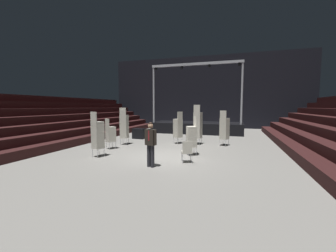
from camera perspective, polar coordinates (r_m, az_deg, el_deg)
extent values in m
cube|color=slate|center=(10.22, -1.49, -8.47)|extent=(22.00, 30.00, 0.10)
cube|color=black|center=(24.66, 10.03, 8.95)|extent=(22.00, 0.30, 8.00)
cube|color=black|center=(14.15, -24.29, -3.95)|extent=(0.75, 24.00, 0.45)
cube|color=black|center=(14.59, -26.55, -1.99)|extent=(0.75, 24.00, 0.45)
cube|color=black|center=(15.08, -28.67, -0.15)|extent=(0.75, 24.00, 0.45)
cube|color=black|center=(15.60, -30.66, 1.58)|extent=(0.75, 24.00, 0.45)
cube|color=black|center=(16.15, -32.51, 3.19)|extent=(0.75, 24.00, 0.45)
cube|color=black|center=(16.73, -34.25, 4.69)|extent=(0.75, 24.00, 0.45)
cube|color=black|center=(17.33, -35.87, 6.08)|extent=(0.75, 24.00, 0.45)
cube|color=black|center=(11.00, 32.59, -6.85)|extent=(0.75, 24.00, 0.45)
cube|color=black|center=(11.14, 36.44, -4.56)|extent=(0.75, 24.00, 0.45)
cube|color=black|center=(19.48, 7.85, -0.41)|extent=(7.94, 3.07, 0.94)
cylinder|color=#9EA0A8|center=(19.17, -3.85, 8.34)|extent=(0.16, 0.16, 4.94)
cylinder|color=#9EA0A8|center=(17.87, 19.23, 8.29)|extent=(0.16, 0.16, 4.94)
cube|color=#9EA0A8|center=(18.46, 7.37, 16.17)|extent=(7.64, 0.20, 0.20)
cylinder|color=black|center=(19.33, -3.18, 15.04)|extent=(0.18, 0.18, 0.22)
cylinder|color=black|center=(18.66, 3.73, 15.39)|extent=(0.18, 0.18, 0.22)
cylinder|color=black|center=(18.25, 11.07, 15.54)|extent=(0.18, 0.18, 0.22)
cylinder|color=black|center=(18.13, 18.63, 15.43)|extent=(0.18, 0.18, 0.22)
cylinder|color=black|center=(8.39, -4.17, -8.12)|extent=(0.15, 0.15, 0.87)
cylinder|color=black|center=(8.49, -5.15, -7.95)|extent=(0.15, 0.15, 0.87)
cube|color=silver|center=(8.25, -4.96, -3.07)|extent=(0.20, 0.15, 0.62)
cube|color=black|center=(8.30, -4.70, -3.02)|extent=(0.45, 0.33, 0.62)
cube|color=maroon|center=(8.20, -5.20, -2.60)|extent=(0.06, 0.03, 0.40)
cylinder|color=black|center=(8.16, -3.40, -3.07)|extent=(0.12, 0.12, 0.57)
cylinder|color=black|center=(8.44, -5.96, -2.80)|extent=(0.12, 0.12, 0.57)
sphere|color=tan|center=(8.25, -4.73, 0.08)|extent=(0.20, 0.20, 0.20)
sphere|color=black|center=(8.24, -4.73, 0.47)|extent=(0.17, 0.17, 0.17)
cylinder|color=#B2B5BA|center=(13.73, 7.55, -3.90)|extent=(0.02, 0.02, 0.40)
cylinder|color=#B2B5BA|center=(13.59, 9.02, -4.02)|extent=(0.02, 0.02, 0.40)
cylinder|color=#B2B5BA|center=(13.39, 6.90, -4.13)|extent=(0.02, 0.02, 0.40)
cylinder|color=#B2B5BA|center=(13.24, 8.40, -4.25)|extent=(0.02, 0.02, 0.40)
cube|color=#B7B2A3|center=(13.45, 7.98, -3.06)|extent=(0.53, 0.53, 0.08)
cube|color=#B7B2A3|center=(13.44, 7.99, -2.70)|extent=(0.53, 0.53, 0.08)
cube|color=#B7B2A3|center=(13.43, 7.99, -2.34)|extent=(0.53, 0.53, 0.08)
cube|color=#B7B2A3|center=(13.42, 7.99, -1.98)|extent=(0.53, 0.53, 0.08)
cube|color=#B7B2A3|center=(13.41, 8.00, -1.62)|extent=(0.53, 0.53, 0.08)
cube|color=#B7B2A3|center=(13.40, 8.00, -1.26)|extent=(0.53, 0.53, 0.08)
cube|color=#B7B2A3|center=(13.39, 8.01, -0.89)|extent=(0.53, 0.53, 0.08)
cube|color=#B7B2A3|center=(13.38, 8.01, -0.53)|extent=(0.53, 0.53, 0.08)
cube|color=#B7B2A3|center=(13.37, 8.02, -0.17)|extent=(0.53, 0.53, 0.08)
cube|color=#B7B2A3|center=(13.36, 8.02, 0.19)|extent=(0.53, 0.53, 0.08)
cube|color=#B7B2A3|center=(13.36, 8.03, 0.56)|extent=(0.53, 0.53, 0.08)
cube|color=#B7B2A3|center=(13.35, 8.03, 0.92)|extent=(0.53, 0.53, 0.08)
cube|color=#B7B2A3|center=(13.34, 8.04, 1.28)|extent=(0.53, 0.53, 0.08)
cube|color=#B7B2A3|center=(13.34, 8.04, 1.65)|extent=(0.53, 0.53, 0.08)
cube|color=#B7B2A3|center=(13.33, 8.05, 2.01)|extent=(0.53, 0.53, 0.08)
cube|color=#B7B2A3|center=(13.33, 8.05, 2.38)|extent=(0.53, 0.53, 0.08)
cube|color=#B7B2A3|center=(13.32, 8.06, 2.74)|extent=(0.53, 0.53, 0.08)
cube|color=#B7B2A3|center=(13.32, 8.06, 3.11)|extent=(0.53, 0.53, 0.08)
cube|color=#B7B2A3|center=(13.32, 8.06, 3.47)|extent=(0.53, 0.53, 0.08)
cube|color=#B7B2A3|center=(13.13, 7.74, 4.64)|extent=(0.41, 0.15, 0.46)
cylinder|color=#B2B5BA|center=(10.27, 5.57, -6.99)|extent=(0.02, 0.02, 0.40)
cylinder|color=#B2B5BA|center=(10.63, 5.01, -6.57)|extent=(0.02, 0.02, 0.40)
cylinder|color=#B2B5BA|center=(10.38, 7.60, -6.88)|extent=(0.02, 0.02, 0.40)
cylinder|color=#B2B5BA|center=(10.73, 6.99, -6.47)|extent=(0.02, 0.02, 0.40)
cube|color=#B7B2A3|center=(10.45, 6.31, -5.43)|extent=(0.59, 0.59, 0.08)
cube|color=#B7B2A3|center=(10.44, 6.31, -4.97)|extent=(0.59, 0.59, 0.08)
cube|color=#B7B2A3|center=(10.42, 6.31, -4.51)|extent=(0.59, 0.59, 0.08)
cube|color=#B7B2A3|center=(10.41, 6.32, -4.05)|extent=(0.59, 0.59, 0.08)
cube|color=#B7B2A3|center=(10.40, 6.32, -3.58)|extent=(0.59, 0.59, 0.08)
cube|color=#B7B2A3|center=(10.38, 6.33, -3.12)|extent=(0.59, 0.59, 0.08)
cube|color=#B7B2A3|center=(10.37, 6.33, -2.66)|extent=(0.59, 0.59, 0.08)
cube|color=#B7B2A3|center=(10.36, 6.34, -2.19)|extent=(0.59, 0.59, 0.08)
cube|color=#B7B2A3|center=(10.35, 6.34, -1.72)|extent=(0.59, 0.59, 0.08)
cube|color=#B7B2A3|center=(10.34, 6.35, -1.26)|extent=(0.59, 0.59, 0.08)
cube|color=#B7B2A3|center=(10.33, 6.35, -0.79)|extent=(0.59, 0.59, 0.08)
cube|color=#B7B2A3|center=(10.32, 6.36, -0.32)|extent=(0.59, 0.59, 0.08)
cube|color=#B7B2A3|center=(10.36, 7.41, 1.20)|extent=(0.23, 0.38, 0.46)
cylinder|color=#B2B5BA|center=(10.92, -17.99, -6.50)|extent=(0.02, 0.02, 0.40)
cylinder|color=#B2B5BA|center=(10.62, -16.76, -6.79)|extent=(0.02, 0.02, 0.40)
cylinder|color=#B2B5BA|center=(10.70, -19.63, -6.78)|extent=(0.02, 0.02, 0.40)
cylinder|color=#B2B5BA|center=(10.40, -18.42, -7.09)|extent=(0.02, 0.02, 0.40)
cube|color=#B7B2A3|center=(10.61, -18.24, -5.50)|extent=(0.55, 0.55, 0.08)
cube|color=#B7B2A3|center=(10.59, -18.25, -5.05)|extent=(0.55, 0.55, 0.08)
cube|color=#B7B2A3|center=(10.58, -18.27, -4.60)|extent=(0.55, 0.55, 0.08)
cube|color=#B7B2A3|center=(10.57, -18.28, -4.14)|extent=(0.55, 0.55, 0.08)
cube|color=#B7B2A3|center=(10.55, -18.29, -3.69)|extent=(0.55, 0.55, 0.08)
cube|color=#B7B2A3|center=(10.54, -18.30, -3.23)|extent=(0.55, 0.55, 0.08)
cube|color=#B7B2A3|center=(10.53, -18.32, -2.77)|extent=(0.55, 0.55, 0.08)
cube|color=#B7B2A3|center=(10.52, -18.33, -2.32)|extent=(0.55, 0.55, 0.08)
cube|color=#B7B2A3|center=(10.51, -18.34, -1.86)|extent=(0.55, 0.55, 0.08)
cube|color=#B7B2A3|center=(10.50, -18.36, -1.40)|extent=(0.55, 0.55, 0.08)
cube|color=#B7B2A3|center=(10.49, -18.37, -0.93)|extent=(0.55, 0.55, 0.08)
cube|color=#B7B2A3|center=(10.48, -18.39, -0.47)|extent=(0.55, 0.55, 0.08)
cube|color=#B7B2A3|center=(10.47, -18.40, -0.01)|extent=(0.55, 0.55, 0.08)
cube|color=#B7B2A3|center=(10.46, -18.41, 0.45)|extent=(0.55, 0.55, 0.08)
cube|color=#B7B2A3|center=(10.46, -18.43, 0.92)|extent=(0.55, 0.55, 0.08)
cube|color=#B7B2A3|center=(10.33, -19.34, 2.35)|extent=(0.40, 0.17, 0.46)
cylinder|color=#B2B5BA|center=(13.63, 14.55, -4.10)|extent=(0.02, 0.02, 0.40)
cylinder|color=#B2B5BA|center=(13.44, 15.95, -4.26)|extent=(0.02, 0.02, 0.40)
cylinder|color=#B2B5BA|center=(13.30, 13.71, -4.30)|extent=(0.02, 0.02, 0.40)
cylinder|color=#B2B5BA|center=(13.11, 15.14, -4.47)|extent=(0.02, 0.02, 0.40)
cube|color=#B7B2A3|center=(13.33, 14.86, -3.25)|extent=(0.59, 0.59, 0.08)
cube|color=#B7B2A3|center=(13.32, 14.87, -2.89)|extent=(0.59, 0.59, 0.08)
cube|color=#B7B2A3|center=(13.31, 14.88, -2.53)|extent=(0.59, 0.59, 0.08)
cube|color=#B7B2A3|center=(13.30, 14.89, -2.17)|extent=(0.59, 0.59, 0.08)
cube|color=#B7B2A3|center=(13.29, 14.90, -1.80)|extent=(0.59, 0.59, 0.08)
cube|color=#B7B2A3|center=(13.28, 14.90, -1.44)|extent=(0.59, 0.59, 0.08)
cube|color=#B7B2A3|center=(13.27, 14.91, -1.08)|extent=(0.59, 0.59, 0.08)
cube|color=#B7B2A3|center=(13.26, 14.92, -0.71)|extent=(0.59, 0.59, 0.08)
cube|color=#B7B2A3|center=(13.25, 14.93, -0.35)|extent=(0.59, 0.59, 0.08)
cube|color=#B7B2A3|center=(13.24, 14.94, 0.02)|extent=(0.59, 0.59, 0.08)
cube|color=#B7B2A3|center=(13.24, 14.95, 0.39)|extent=(0.59, 0.59, 0.08)
cube|color=#B7B2A3|center=(13.23, 14.96, 0.75)|extent=(0.59, 0.59, 0.08)
cube|color=#B7B2A3|center=(13.22, 14.96, 1.12)|extent=(0.59, 0.59, 0.08)
cube|color=#B7B2A3|center=(13.22, 14.97, 1.49)|extent=(0.59, 0.59, 0.08)
cube|color=#B7B2A3|center=(13.21, 14.98, 1.86)|extent=(0.59, 0.59, 0.08)
cube|color=#B7B2A3|center=(13.03, 14.58, 3.02)|extent=(0.38, 0.23, 0.46)
cylinder|color=#B2B5BA|center=(12.69, -14.69, -4.79)|extent=(0.02, 0.02, 0.40)
cylinder|color=#B2B5BA|center=(12.36, -13.87, -5.04)|extent=(0.02, 0.02, 0.40)
cylinder|color=#B2B5BA|center=(12.52, -16.24, -4.96)|extent=(0.02, 0.02, 0.40)
cylinder|color=#B2B5BA|center=(12.18, -15.45, -5.22)|extent=(0.02, 0.02, 0.40)
cube|color=#B7B2A3|center=(12.40, -15.09, -3.89)|extent=(0.60, 0.60, 0.08)
cube|color=#B7B2A3|center=(12.38, -15.10, -3.51)|extent=(0.60, 0.60, 0.08)
cube|color=#B7B2A3|center=(12.37, -15.11, -3.12)|extent=(0.60, 0.60, 0.08)
cube|color=#B7B2A3|center=(12.36, -15.12, -2.73)|extent=(0.60, 0.60, 0.08)
cube|color=#B7B2A3|center=(12.35, -15.12, -2.34)|extent=(0.60, 0.60, 0.08)
cube|color=#B7B2A3|center=(12.34, -15.13, -1.95)|extent=(0.60, 0.60, 0.08)
cube|color=#B7B2A3|center=(12.33, -15.14, -1.55)|extent=(0.60, 0.60, 0.08)
cube|color=#B7B2A3|center=(12.32, -15.15, -1.16)|extent=(0.60, 0.60, 0.08)
cube|color=#B7B2A3|center=(12.31, -15.16, -0.77)|extent=(0.60, 0.60, 0.08)
cube|color=#B7B2A3|center=(12.30, -15.17, -0.37)|extent=(0.60, 0.60, 0.08)
cube|color=#B7B2A3|center=(12.19, -16.02, 0.84)|extent=(0.38, 0.25, 0.46)
cylinder|color=#B2B5BA|center=(13.87, -11.97, -3.88)|extent=(0.02, 0.02, 0.40)
cylinder|color=#B2B5BA|center=(13.72, -10.52, -3.96)|extent=(0.02, 0.02, 0.40)
cylinder|color=#B2B5BA|center=(13.53, -12.63, -4.12)|extent=(0.02, 0.02, 0.40)
cylinder|color=#B2B5BA|center=(13.37, -11.15, -4.20)|extent=(0.02, 0.02, 0.40)
cube|color=#B7B2A3|center=(13.58, -11.59, -3.03)|extent=(0.48, 0.48, 0.08)
cube|color=#B7B2A3|center=(13.57, -11.59, -2.68)|extent=(0.48, 0.48, 0.08)
cube|color=#B7B2A3|center=(13.56, -11.60, -2.32)|extent=(0.48, 0.48, 0.08)
cube|color=#B7B2A3|center=(13.55, -11.61, -1.96)|extent=(0.48, 0.48, 0.08)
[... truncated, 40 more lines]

